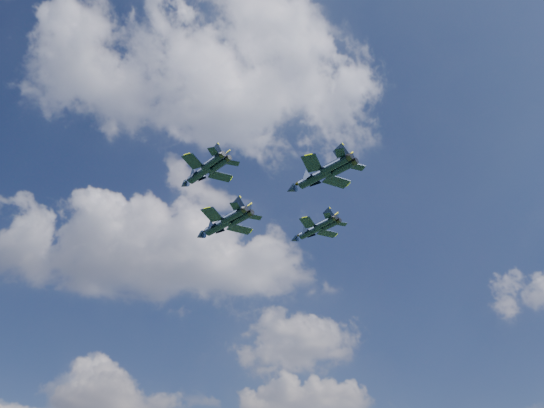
{
  "coord_description": "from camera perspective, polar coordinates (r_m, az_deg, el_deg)",
  "views": [
    {
      "loc": [
        -6.79,
        -81.64,
        3.5
      ],
      "look_at": [
        0.96,
        4.46,
        61.71
      ],
      "focal_mm": 35.0,
      "sensor_mm": 36.0,
      "label": 1
    }
  ],
  "objects": [
    {
      "name": "jet_right",
      "position": [
        116.26,
        4.08,
        -2.98
      ],
      "size": [
        11.85,
        13.21,
        3.42
      ],
      "rotation": [
        0.0,
        0.0,
        0.69
      ],
      "color": "black"
    },
    {
      "name": "jet_lead",
      "position": [
        114.95,
        -5.89,
        -2.4
      ],
      "size": [
        14.87,
        15.92,
        4.19
      ],
      "rotation": [
        0.0,
        0.0,
        0.73
      ],
      "color": "black"
    },
    {
      "name": "jet_left",
      "position": [
        95.83,
        -7.85,
        3.22
      ],
      "size": [
        11.29,
        12.71,
        3.28
      ],
      "rotation": [
        0.0,
        0.0,
        0.68
      ],
      "color": "black"
    },
    {
      "name": "jet_slot",
      "position": [
        96.97,
        4.45,
        2.81
      ],
      "size": [
        13.91,
        14.48,
        3.86
      ],
      "rotation": [
        0.0,
        0.0,
        0.75
      ],
      "color": "black"
    }
  ]
}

